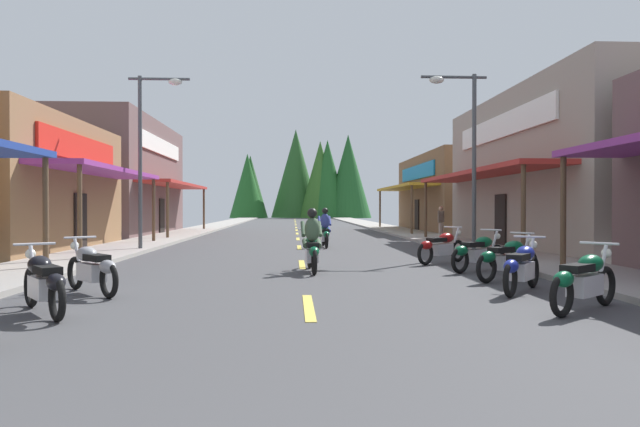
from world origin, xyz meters
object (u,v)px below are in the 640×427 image
at_px(motorcycle_parked_right_2, 522,266).
at_px(motorcycle_parked_right_3, 507,258).
at_px(motorcycle_parked_right_1, 584,280).
at_px(streetlamp_right, 464,137).
at_px(rider_cruising_trailing, 325,231).
at_px(pedestrian_browsing, 441,221).
at_px(rider_cruising_lead, 312,245).
at_px(motorcycle_parked_right_5, 441,246).
at_px(motorcycle_parked_left_2, 92,267).
at_px(streetlamp_left, 149,137).
at_px(motorcycle_parked_left_1, 44,282).
at_px(motorcycle_parked_right_4, 478,252).

relative_size(motorcycle_parked_right_2, motorcycle_parked_right_3, 0.96).
xyz_separation_m(motorcycle_parked_right_1, motorcycle_parked_right_2, (-0.17, 1.94, 0.00)).
bearing_deg(motorcycle_parked_right_2, streetlamp_right, 28.10).
distance_m(streetlamp_right, motorcycle_parked_right_1, 10.69).
bearing_deg(streetlamp_right, rider_cruising_trailing, 137.36).
bearing_deg(pedestrian_browsing, rider_cruising_lead, 105.07).
bearing_deg(pedestrian_browsing, motorcycle_parked_right_3, 123.04).
relative_size(motorcycle_parked_right_5, motorcycle_parked_left_2, 1.04).
bearing_deg(motorcycle_parked_right_1, rider_cruising_lead, 86.90).
bearing_deg(streetlamp_left, pedestrian_browsing, 26.48).
xyz_separation_m(streetlamp_left, streetlamp_right, (10.77, -2.18, -0.18)).
bearing_deg(motorcycle_parked_right_3, motorcycle_parked_right_2, -136.36).
bearing_deg(pedestrian_browsing, motorcycle_parked_left_2, 98.75).
bearing_deg(motorcycle_parked_left_2, motorcycle_parked_left_1, 138.18).
distance_m(streetlamp_left, motorcycle_parked_right_3, 13.51).
height_order(motorcycle_parked_left_1, pedestrian_browsing, pedestrian_browsing).
bearing_deg(motorcycle_parked_right_3, streetlamp_right, 47.57).
relative_size(motorcycle_parked_right_4, rider_cruising_lead, 0.83).
distance_m(motorcycle_parked_right_4, motorcycle_parked_left_2, 8.89).
relative_size(motorcycle_parked_left_1, pedestrian_browsing, 1.08).
distance_m(streetlamp_left, rider_cruising_lead, 9.38).
distance_m(streetlamp_left, motorcycle_parked_left_2, 10.81).
height_order(motorcycle_parked_right_1, motorcycle_parked_right_4, same).
bearing_deg(motorcycle_parked_left_2, motorcycle_parked_right_4, -110.04).
height_order(motorcycle_parked_right_5, motorcycle_parked_left_2, same).
bearing_deg(motorcycle_parked_right_5, motorcycle_parked_right_2, -127.66).
height_order(streetlamp_right, motorcycle_parked_right_3, streetlamp_right).
distance_m(rider_cruising_lead, pedestrian_browsing, 14.36).
relative_size(motorcycle_parked_right_5, rider_cruising_trailing, 0.81).
relative_size(motorcycle_parked_right_5, rider_cruising_lead, 0.81).
distance_m(motorcycle_parked_left_2, rider_cruising_lead, 5.37).
bearing_deg(motorcycle_parked_right_4, motorcycle_parked_right_2, -131.50).
relative_size(motorcycle_parked_right_1, motorcycle_parked_right_4, 0.97).
bearing_deg(motorcycle_parked_right_3, rider_cruising_lead, 121.87).
xyz_separation_m(streetlamp_left, motorcycle_parked_left_1, (1.45, -12.08, -3.61)).
bearing_deg(rider_cruising_trailing, motorcycle_parked_right_1, -169.00).
bearing_deg(motorcycle_parked_right_5, rider_cruising_lead, 168.19).
height_order(streetlamp_right, motorcycle_parked_left_1, streetlamp_right).
distance_m(motorcycle_parked_right_1, pedestrian_browsing, 18.50).
bearing_deg(streetlamp_right, motorcycle_parked_left_2, -139.69).
relative_size(motorcycle_parked_left_1, rider_cruising_lead, 0.83).
bearing_deg(motorcycle_parked_left_2, streetlamp_right, -91.24).
relative_size(streetlamp_left, streetlamp_right, 1.05).
bearing_deg(motorcycle_parked_left_2, motorcycle_parked_right_5, -97.83).
height_order(motorcycle_parked_right_3, rider_cruising_trailing, rider_cruising_trailing).
bearing_deg(rider_cruising_trailing, streetlamp_right, -134.31).
relative_size(streetlamp_right, motorcycle_parked_right_1, 3.45).
distance_m(rider_cruising_trailing, pedestrian_browsing, 7.17).
distance_m(motorcycle_parked_left_1, rider_cruising_lead, 6.81).
bearing_deg(streetlamp_left, streetlamp_right, -11.43).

